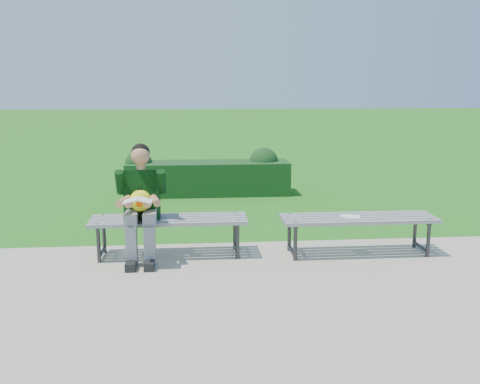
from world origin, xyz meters
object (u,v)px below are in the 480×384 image
object	(u,v)px
bench_left	(169,223)
paper_sheet	(350,217)
bench_right	(358,221)
hedge	(209,175)
seated_boy	(141,200)

from	to	relation	value
bench_left	paper_sheet	bearing A→B (deg)	-3.38
bench_left	bench_right	distance (m)	2.21
hedge	bench_right	xyz separation A→B (m)	(1.64, -3.80, 0.07)
bench_left	seated_boy	size ratio (longest dim) A/B	1.37
hedge	bench_right	world-z (taller)	hedge
hedge	seated_boy	distance (m)	3.89
bench_left	seated_boy	world-z (taller)	seated_boy
bench_left	hedge	bearing A→B (deg)	81.17
seated_boy	bench_right	bearing A→B (deg)	-0.68
bench_right	seated_boy	world-z (taller)	seated_boy
paper_sheet	bench_left	bearing A→B (deg)	176.62
hedge	seated_boy	world-z (taller)	seated_boy
hedge	bench_right	size ratio (longest dim) A/B	1.66
hedge	bench_right	bearing A→B (deg)	-66.71
bench_left	bench_right	xyz separation A→B (m)	(2.21, -0.12, 0.00)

